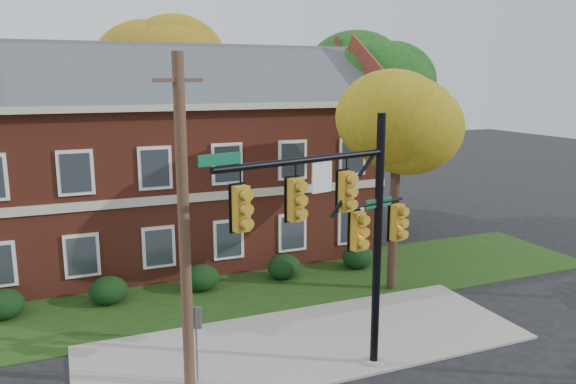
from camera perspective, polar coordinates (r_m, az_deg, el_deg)
name	(u,v)px	position (r m, az deg, el deg)	size (l,w,h in m)	color
ground	(321,358)	(17.54, 3.37, -16.47)	(120.00, 120.00, 0.00)	black
sidewalk	(307,342)	(18.33, 1.97, -15.02)	(14.00, 5.00, 0.08)	gray
grass_strip	(256,289)	(22.60, -3.31, -9.82)	(30.00, 6.00, 0.04)	#193811
apartment_building	(171,150)	(26.53, -11.77, 4.22)	(18.80, 8.80, 9.74)	maroon
hedge_far_left	(3,305)	(22.14, -26.96, -10.17)	(1.40, 1.26, 1.05)	black
hedge_left	(109,290)	(22.07, -17.77, -9.51)	(1.40, 1.26, 1.05)	black
hedge_center	(201,278)	(22.54, -8.79, -8.63)	(1.40, 1.26, 1.05)	black
hedge_right	(284,267)	(23.53, -0.41, -7.62)	(1.40, 1.26, 1.05)	black
hedge_far_right	(358,257)	(24.98, 7.11, -6.56)	(1.40, 1.26, 1.05)	black
tree_near_right	(405,121)	(21.54, 11.76, 7.10)	(4.50, 4.25, 8.58)	black
tree_right_rear	(376,80)	(31.23, 8.92, 11.14)	(6.30, 5.95, 10.62)	black
tree_far_rear	(166,68)	(34.30, -12.28, 12.24)	(6.84, 6.46, 11.52)	black
traffic_signal	(344,221)	(14.78, 5.68, -2.98)	(6.36, 1.91, 7.31)	gray
utility_pole	(184,227)	(14.55, -10.52, -3.55)	(1.31, 0.61, 8.86)	#452E20
sign_post	(196,332)	(15.76, -9.31, -13.84)	(0.31, 0.17, 2.23)	slate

